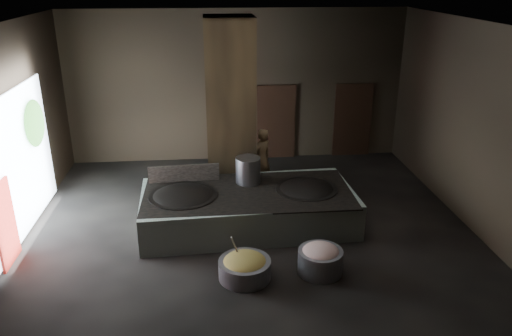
{
  "coord_description": "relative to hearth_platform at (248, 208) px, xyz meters",
  "views": [
    {
      "loc": [
        -0.8,
        -10.19,
        5.47
      ],
      "look_at": [
        0.2,
        0.42,
        1.25
      ],
      "focal_mm": 35.0,
      "sensor_mm": 36.0,
      "label": 1
    }
  ],
  "objects": [
    {
      "name": "wok_left_rim",
      "position": [
        -1.45,
        -0.05,
        0.41
      ],
      "size": [
        1.53,
        1.53,
        0.05
      ],
      "primitive_type": "cylinder",
      "color": "black",
      "rests_on": "hearth_platform"
    },
    {
      "name": "wok_right",
      "position": [
        1.35,
        0.05,
        0.34
      ],
      "size": [
        1.4,
        1.4,
        0.39
      ],
      "primitive_type": "ellipsoid",
      "color": "black",
      "rests_on": "hearth_platform"
    },
    {
      "name": "doorway_near_glow",
      "position": [
        1.04,
        4.63,
        0.64
      ],
      "size": [
        0.74,
        0.04,
        1.75
      ],
      "primitive_type": "cube",
      "color": "#8C6647",
      "rests_on": "ground"
    },
    {
      "name": "meat_basin",
      "position": [
        1.24,
        -2.08,
        -0.18
      ],
      "size": [
        1.13,
        1.13,
        0.48
      ],
      "primitive_type": "cylinder",
      "rotation": [
        0.0,
        0.0,
        0.4
      ],
      "color": "gray",
      "rests_on": "ground"
    },
    {
      "name": "platform_cap",
      "position": [
        0.0,
        0.0,
        0.4
      ],
      "size": [
        4.66,
        2.24,
        0.03
      ],
      "primitive_type": "cube",
      "color": "black",
      "rests_on": "hearth_platform"
    },
    {
      "name": "back_wall",
      "position": [
        0.02,
        4.51,
        1.84
      ],
      "size": [
        10.0,
        0.1,
        4.5
      ],
      "primitive_type": "cube",
      "color": "black",
      "rests_on": "ground"
    },
    {
      "name": "stock_pot",
      "position": [
        0.05,
        0.55,
        0.72
      ],
      "size": [
        0.58,
        0.58,
        0.62
      ],
      "primitive_type": "cylinder",
      "color": "gray",
      "rests_on": "hearth_platform"
    },
    {
      "name": "floor",
      "position": [
        0.02,
        -0.04,
        -0.46
      ],
      "size": [
        10.0,
        9.0,
        0.1
      ],
      "primitive_type": "cube",
      "color": "black",
      "rests_on": "ground"
    },
    {
      "name": "splash_guard",
      "position": [
        -1.45,
        0.75,
        0.62
      ],
      "size": [
        1.66,
        0.15,
        0.41
      ],
      "primitive_type": "cube",
      "rotation": [
        0.0,
        0.0,
        0.05
      ],
      "color": "black",
      "rests_on": "hearth_platform"
    },
    {
      "name": "left_opening",
      "position": [
        -4.93,
        0.16,
        1.19
      ],
      "size": [
        0.04,
        4.2,
        3.1
      ],
      "primitive_type": "cube",
      "color": "white",
      "rests_on": "ground"
    },
    {
      "name": "pillar",
      "position": [
        -0.28,
        1.86,
        1.84
      ],
      "size": [
        1.2,
        1.2,
        4.5
      ],
      "primitive_type": "cube",
      "color": "black",
      "rests_on": "ground"
    },
    {
      "name": "hearth_platform",
      "position": [
        0.0,
        0.0,
        0.0
      ],
      "size": [
        4.88,
        2.53,
        0.83
      ],
      "primitive_type": "cube",
      "rotation": [
        0.0,
        0.0,
        0.05
      ],
      "color": "#B2C5B6",
      "rests_on": "ground"
    },
    {
      "name": "wok_right_rim",
      "position": [
        1.35,
        0.05,
        0.41
      ],
      "size": [
        1.43,
        1.43,
        0.05
      ],
      "primitive_type": "cylinder",
      "color": "black",
      "rests_on": "hearth_platform"
    },
    {
      "name": "doorway_far",
      "position": [
        3.62,
        4.41,
        0.69
      ],
      "size": [
        1.18,
        0.08,
        2.38
      ],
      "primitive_type": "cube",
      "color": "black",
      "rests_on": "ground"
    },
    {
      "name": "wok_left",
      "position": [
        -1.45,
        -0.05,
        0.34
      ],
      "size": [
        1.5,
        1.5,
        0.41
      ],
      "primitive_type": "ellipsoid",
      "color": "black",
      "rests_on": "hearth_platform"
    },
    {
      "name": "veg_fill",
      "position": [
        -0.23,
        -2.13,
        -0.06
      ],
      "size": [
        0.82,
        0.82,
        0.25
      ],
      "primitive_type": "ellipsoid",
      "color": "#8CA24E",
      "rests_on": "veg_basin"
    },
    {
      "name": "right_wall",
      "position": [
        5.07,
        -0.04,
        1.84
      ],
      "size": [
        0.1,
        9.0,
        4.5
      ],
      "primitive_type": "cube",
      "color": "black",
      "rests_on": "ground"
    },
    {
      "name": "front_wall",
      "position": [
        0.02,
        -4.59,
        1.84
      ],
      "size": [
        10.0,
        0.1,
        4.5
      ],
      "primitive_type": "cube",
      "color": "black",
      "rests_on": "ground"
    },
    {
      "name": "tree_silhouette",
      "position": [
        -4.83,
        1.26,
        1.79
      ],
      "size": [
        0.28,
        1.1,
        1.1
      ],
      "primitive_type": "ellipsoid",
      "color": "#194714",
      "rests_on": "left_opening"
    },
    {
      "name": "pavilion_sliver",
      "position": [
        -4.86,
        -1.14,
        0.44
      ],
      "size": [
        0.05,
        0.9,
        1.7
      ],
      "primitive_type": "cube",
      "color": "maroon",
      "rests_on": "ground"
    },
    {
      "name": "ceiling",
      "position": [
        0.02,
        -0.04,
        4.14
      ],
      "size": [
        10.0,
        9.0,
        0.1
      ],
      "primitive_type": "cube",
      "color": "black",
      "rests_on": "back_wall"
    },
    {
      "name": "meat_fill",
      "position": [
        1.24,
        -2.08,
        0.04
      ],
      "size": [
        0.72,
        0.72,
        0.28
      ],
      "primitive_type": "ellipsoid",
      "color": "tan",
      "rests_on": "meat_basin"
    },
    {
      "name": "veg_basin",
      "position": [
        -0.23,
        -2.13,
        -0.23
      ],
      "size": [
        1.09,
        1.09,
        0.37
      ],
      "primitive_type": "cylinder",
      "rotation": [
        0.0,
        0.0,
        -0.09
      ],
      "color": "gray",
      "rests_on": "ground"
    },
    {
      "name": "left_wall",
      "position": [
        -5.03,
        -0.04,
        1.84
      ],
      "size": [
        0.1,
        9.0,
        4.5
      ],
      "primitive_type": "cube",
      "color": "black",
      "rests_on": "ground"
    },
    {
      "name": "cook",
      "position": [
        0.53,
        2.08,
        0.41
      ],
      "size": [
        0.71,
        0.68,
        1.65
      ],
      "primitive_type": "imported",
      "rotation": [
        0.0,
        0.0,
        3.81
      ],
      "color": "#91714A",
      "rests_on": "ground"
    },
    {
      "name": "doorway_far_glow",
      "position": [
        3.81,
        4.62,
        0.64
      ],
      "size": [
        0.76,
        0.04,
        1.79
      ],
      "primitive_type": "cube",
      "color": "#8C6647",
      "rests_on": "ground"
    },
    {
      "name": "doorway_near",
      "position": [
        1.22,
        4.41,
        0.69
      ],
      "size": [
        1.18,
        0.08,
        2.38
      ],
      "primitive_type": "cube",
      "color": "black",
      "rests_on": "ground"
    },
    {
      "name": "ladle",
      "position": [
        -0.38,
        -1.98,
        0.14
      ],
      "size": [
        0.23,
        0.36,
        0.71
      ],
      "primitive_type": "cylinder",
      "rotation": [
        0.49,
        0.0,
        -0.53
      ],
      "color": "gray",
      "rests_on": "veg_basin"
    }
  ]
}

